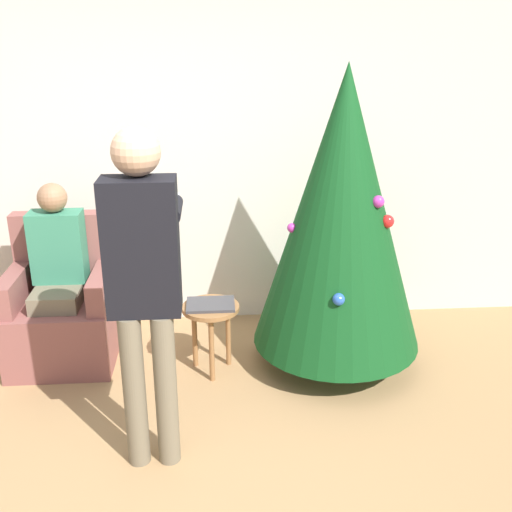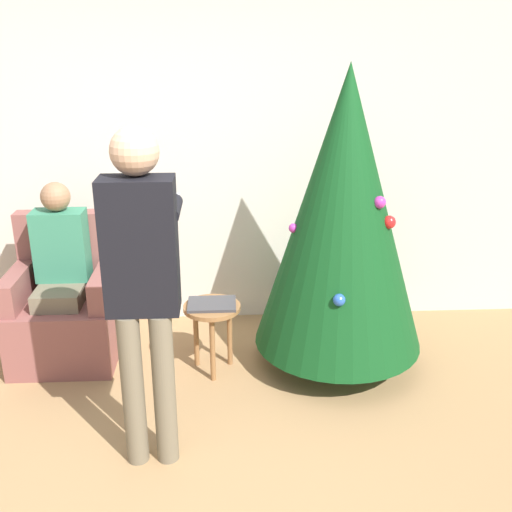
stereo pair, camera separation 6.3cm
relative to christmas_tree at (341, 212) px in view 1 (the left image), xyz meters
name	(u,v)px [view 1 (the left image)]	position (x,y,z in m)	size (l,w,h in m)	color
wall_back	(197,155)	(-0.96, 0.83, 0.23)	(8.00, 0.06, 2.70)	beige
christmas_tree	(341,212)	(0.00, 0.00, 0.00)	(1.15, 1.15, 2.07)	brown
armchair	(64,311)	(-1.92, 0.23, -0.77)	(0.71, 0.69, 1.02)	brown
person_seated	(57,267)	(-1.92, 0.21, -0.42)	(0.36, 0.46, 1.28)	#6B604C
person_standing	(143,274)	(-1.20, -0.92, -0.03)	(0.39, 0.57, 1.82)	#6B604C
side_stool	(211,317)	(-0.87, -0.05, -0.71)	(0.39, 0.39, 0.49)	olive
laptop	(211,304)	(-0.87, -0.05, -0.62)	(0.32, 0.24, 0.02)	#38383D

